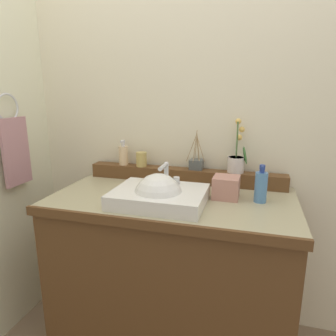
% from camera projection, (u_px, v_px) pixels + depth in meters
% --- Properties ---
extents(wall_back, '(2.76, 0.20, 2.51)m').
position_uv_depth(wall_back, '(191.00, 120.00, 1.91)').
color(wall_back, beige).
rests_on(wall_back, ground).
extents(vanity_cabinet, '(1.25, 0.67, 0.90)m').
position_uv_depth(vanity_cabinet, '(172.00, 272.00, 1.70)').
color(vanity_cabinet, brown).
rests_on(vanity_cabinet, ground).
extents(back_ledge, '(1.18, 0.09, 0.08)m').
position_uv_depth(back_ledge, '(184.00, 175.00, 1.83)').
color(back_ledge, brown).
rests_on(back_ledge, vanity_cabinet).
extents(sink_basin, '(0.44, 0.34, 0.27)m').
position_uv_depth(sink_basin, '(159.00, 197.00, 1.48)').
color(sink_basin, white).
rests_on(sink_basin, vanity_cabinet).
extents(potted_plant, '(0.11, 0.09, 0.30)m').
position_uv_depth(potted_plant, '(236.00, 160.00, 1.73)').
color(potted_plant, silver).
rests_on(potted_plant, back_ledge).
extents(soap_dispenser, '(0.06, 0.06, 0.16)m').
position_uv_depth(soap_dispenser, '(123.00, 155.00, 1.91)').
color(soap_dispenser, beige).
rests_on(soap_dispenser, back_ledge).
extents(tumbler_cup, '(0.06, 0.06, 0.09)m').
position_uv_depth(tumbler_cup, '(141.00, 159.00, 1.87)').
color(tumbler_cup, tan).
rests_on(tumbler_cup, back_ledge).
extents(reed_diffuser, '(0.11, 0.08, 0.23)m').
position_uv_depth(reed_diffuser, '(196.00, 164.00, 1.81)').
color(reed_diffuser, '#4E5353').
rests_on(reed_diffuser, back_ledge).
extents(lotion_bottle, '(0.06, 0.06, 0.19)m').
position_uv_depth(lotion_bottle, '(261.00, 186.00, 1.49)').
color(lotion_bottle, '#4F82B9').
rests_on(lotion_bottle, vanity_cabinet).
extents(tissue_box, '(0.13, 0.13, 0.11)m').
position_uv_depth(tissue_box, '(226.00, 187.00, 1.56)').
color(tissue_box, tan).
rests_on(tissue_box, vanity_cabinet).
extents(towel_ring, '(0.01, 0.16, 0.16)m').
position_uv_depth(towel_ring, '(8.00, 108.00, 1.71)').
color(towel_ring, silver).
extents(hand_towel, '(0.02, 0.20, 0.39)m').
position_uv_depth(hand_towel, '(16.00, 152.00, 1.77)').
color(hand_towel, '#B6818B').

